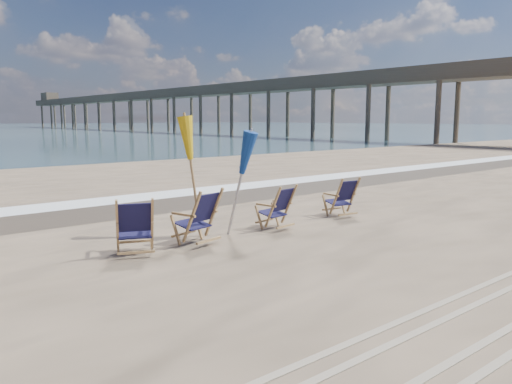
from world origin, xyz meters
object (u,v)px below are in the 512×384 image
Objects in this scene: beach_chair_3 at (354,196)px; umbrella_blue at (238,156)px; fishing_pier at (165,105)px; beach_chair_1 at (214,215)px; beach_chair_0 at (152,226)px; umbrella_yellow at (193,144)px; beach_chair_2 at (289,206)px.

umbrella_blue is (-3.39, 0.16, 1.13)m from beach_chair_3.
beach_chair_1 is at bearing -118.51° from fishing_pier.
umbrella_yellow is (1.33, 0.77, 1.33)m from beach_chair_0.
beach_chair_2 is at bearing 5.84° from beach_chair_3.
fishing_pier reaches higher than umbrella_yellow.
beach_chair_2 is 2.52m from umbrella_yellow.
umbrella_yellow is at bearing -26.64° from beach_chair_2.
umbrella_yellow is (-4.11, 0.68, 1.36)m from beach_chair_3.
beach_chair_1 is 4.07m from beach_chair_3.
umbrella_blue is at bearing 4.13° from beach_chair_3.
beach_chair_1 is at bearing -168.91° from umbrella_blue.
umbrella_yellow is at bearing -118.76° from fishing_pier.
beach_chair_2 is at bearing 166.42° from beach_chair_1.
umbrella_yellow reaches higher than beach_chair_1.
beach_chair_3 is 0.46× the size of umbrella_blue.
umbrella_blue is (-1.29, 0.12, 1.13)m from beach_chair_2.
umbrella_blue is at bearing -149.77° from beach_chair_0.
beach_chair_0 is 2.34m from umbrella_blue.
beach_chair_1 is 0.45× the size of umbrella_yellow.
beach_chair_3 is (4.07, -0.02, -0.05)m from beach_chair_1.
umbrella_yellow is at bearing -126.57° from beach_chair_0.
beach_chair_1 is (1.36, 0.11, 0.02)m from beach_chair_0.
beach_chair_1 reaches higher than beach_chair_3.
beach_chair_1 is 1.47m from umbrella_yellow.
beach_chair_0 is 1.07× the size of beach_chair_2.
umbrella_yellow is at bearing -100.67° from beach_chair_1.
beach_chair_0 is 0.01× the size of fishing_pier.
fishing_pier is (38.94, 71.68, 4.11)m from beach_chair_1.
umbrella_blue reaches higher than beach_chair_2.
umbrella_blue is at bearing -118.13° from fishing_pier.
fishing_pier is at bearing -109.15° from beach_chair_3.
umbrella_yellow reaches higher than umbrella_blue.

